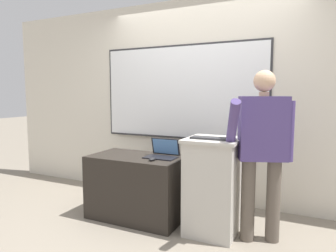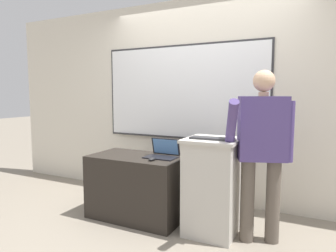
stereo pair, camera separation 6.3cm
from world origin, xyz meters
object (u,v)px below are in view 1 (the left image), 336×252
Objects in this scene: side_desk at (137,186)px; lectern_podium at (213,186)px; person_presenter at (262,145)px; laptop at (163,152)px; computer_mouse_by_laptop at (152,159)px; computer_mouse_by_keyboard at (233,139)px; wireless_keyboard at (211,138)px.

lectern_podium is at bearing -0.79° from side_desk.
person_presenter is 1.06m from laptop.
computer_mouse_by_keyboard is at bearing 4.10° from computer_mouse_by_laptop.
wireless_keyboard is 3.96× the size of computer_mouse_by_keyboard.
wireless_keyboard is (-0.00, -0.07, 0.49)m from lectern_podium.
side_desk is at bearing 175.36° from computer_mouse_by_keyboard.
computer_mouse_by_laptop is at bearing -173.44° from wireless_keyboard.
lectern_podium is 0.67m from computer_mouse_by_laptop.
computer_mouse_by_keyboard reaches higher than wireless_keyboard.
wireless_keyboard is at bearing -90.75° from lectern_podium.
lectern_podium is 9.61× the size of computer_mouse_by_keyboard.
laptop is at bearing 172.13° from lectern_podium.
computer_mouse_by_keyboard is at bearing -2.97° from wireless_keyboard.
laptop reaches higher than computer_mouse_by_laptop.
computer_mouse_by_keyboard is at bearing -11.15° from laptop.
person_presenter is 16.11× the size of computer_mouse_by_keyboard.
laptop is 0.22m from computer_mouse_by_laptop.
computer_mouse_by_keyboard is at bearing -4.64° from side_desk.
person_presenter is (1.34, 0.01, 0.57)m from side_desk.
laptop is at bearing 85.09° from computer_mouse_by_laptop.
lectern_podium is at bearing 89.25° from wireless_keyboard.
person_presenter is (0.46, 0.03, 0.44)m from lectern_podium.
lectern_podium reaches higher than computer_mouse_by_laptop.
side_desk is 10.50× the size of computer_mouse_by_keyboard.
side_desk is 1.26m from computer_mouse_by_keyboard.
wireless_keyboard reaches higher than laptop.
wireless_keyboard reaches higher than side_desk.
lectern_podium is 0.60× the size of person_presenter.
lectern_podium is 2.43× the size of wireless_keyboard.
lectern_podium is 9.61× the size of computer_mouse_by_laptop.
laptop is (-1.05, 0.05, -0.16)m from person_presenter.
lectern_podium is 0.54m from computer_mouse_by_keyboard.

